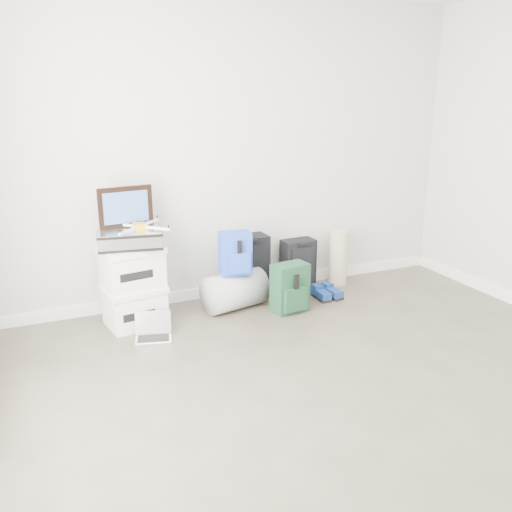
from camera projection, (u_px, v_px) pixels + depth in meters
name	position (u px, v px, depth m)	size (l,w,h in m)	color
ground	(394.00, 436.00, 3.09)	(5.00, 5.00, 0.00)	#3E372D
room_envelope	(419.00, 127.00, 2.60)	(4.52, 5.02, 2.71)	beige
boxes_stack	(133.00, 286.00, 4.47)	(0.53, 0.45, 0.68)	silver
briefcase	(130.00, 238.00, 4.35)	(0.49, 0.36, 0.14)	#B2B2B7
painting	(126.00, 207.00, 4.37)	(0.44, 0.08, 0.33)	black
drone	(140.00, 226.00, 4.34)	(0.40, 0.40, 0.05)	gold
duffel_bag	(235.00, 291.00, 4.85)	(0.34, 0.34, 0.55)	gray
blue_backpack	(235.00, 254.00, 4.72)	(0.29, 0.23, 0.38)	#1B46B1
large_suitcase	(247.00, 267.00, 5.09)	(0.39, 0.26, 0.60)	black
green_backpack	(290.00, 289.00, 4.78)	(0.33, 0.26, 0.44)	#133421
carry_on	(298.00, 265.00, 5.30)	(0.33, 0.22, 0.50)	black
shoes	(326.00, 293.00, 5.14)	(0.23, 0.27, 0.09)	black
rolled_rug	(338.00, 258.00, 5.44)	(0.18, 0.18, 0.55)	tan
laptop	(153.00, 332.00, 4.30)	(0.32, 0.27, 0.20)	silver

